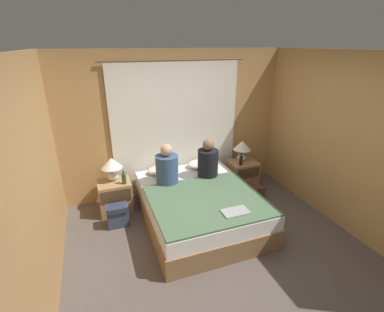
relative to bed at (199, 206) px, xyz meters
The scene contains 20 objects.
ground_plane 0.77m from the bed, 90.00° to the right, with size 16.00×16.00×0.00m, color #564C47.
wall_back 1.51m from the bed, 90.00° to the left, with size 4.01×0.06×2.50m.
wall_left 2.33m from the bed, 159.77° to the right, with size 0.06×3.79×2.50m.
wall_right 2.33m from the bed, 20.23° to the right, with size 0.06×3.79×2.50m.
curtain_panel 1.40m from the bed, 90.00° to the left, with size 2.43×0.02×2.33m.
bed is the anchor object (origin of this frame).
nightstand_left 1.37m from the bed, 148.32° to the left, with size 0.51×0.43×0.53m.
nightstand_right 1.37m from the bed, 31.68° to the left, with size 0.51×0.43×0.53m.
lamp_left 1.51m from the bed, 145.73° to the left, with size 0.33×0.33×0.38m.
lamp_right 1.51m from the bed, 34.27° to the left, with size 0.33×0.33×0.38m.
pillow_left 0.93m from the bed, 113.95° to the left, with size 0.51×0.36×0.12m.
pillow_right 0.93m from the bed, 66.05° to the left, with size 0.51×0.36×0.12m.
blanket_on_bed 0.41m from the bed, 90.00° to the right, with size 1.56×1.37×0.03m.
person_left_in_bed 0.77m from the bed, 131.86° to the left, with size 0.35×0.35×0.65m.
person_right_in_bed 0.74m from the bed, 52.61° to the left, with size 0.33×0.33×0.65m.
beer_bottle_on_left_stand 1.24m from the bed, 149.12° to the left, with size 0.07×0.07×0.23m.
beer_bottle_on_right_stand 1.26m from the bed, 30.17° to the left, with size 0.06×0.06×0.23m.
laptop_on_bed 0.82m from the bed, 73.77° to the right, with size 0.35×0.21×0.02m.
backpack_on_floor 1.23m from the bed, 165.85° to the left, with size 0.31×0.21×0.35m.
handbag_on_floor 1.22m from the bed, 13.82° to the left, with size 0.34×0.18×0.39m.
Camera 1 is at (-1.37, -2.66, 2.57)m, focal length 26.00 mm.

